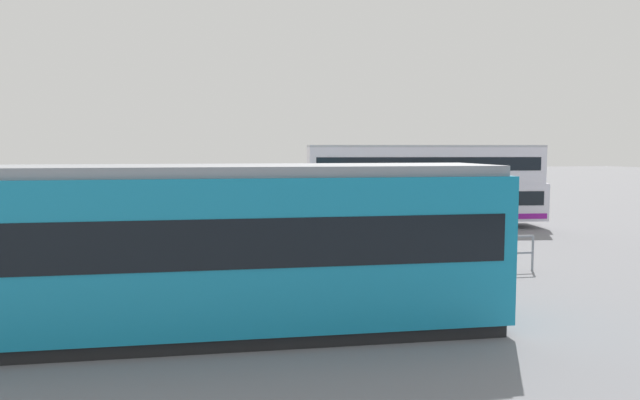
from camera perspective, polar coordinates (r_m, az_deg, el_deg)
name	(u,v)px	position (r m, az deg, el deg)	size (l,w,h in m)	color
ground_plane	(408,239)	(24.42, 8.41, -3.71)	(160.00, 160.00, 0.00)	slate
double_decker_bus	(423,185)	(28.13, 9.79, 1.38)	(11.27, 4.60, 3.79)	silver
tram_yellow	(157,248)	(12.04, -15.28, -4.45)	(13.82, 4.10, 3.33)	teal
pedestrian_near_railing	(388,236)	(18.63, 6.50, -3.41)	(0.44, 0.44, 1.67)	black
pedestrian_railing	(378,251)	(17.14, 5.55, -4.84)	(9.61, 0.96, 1.08)	gray
info_sign	(253,229)	(16.22, -6.42, -2.72)	(0.93, 0.31, 2.21)	slate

